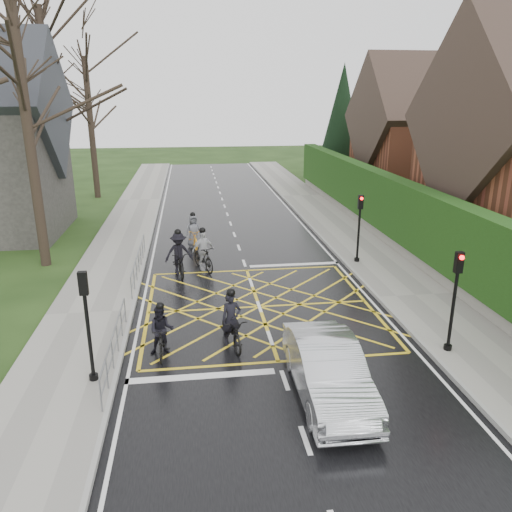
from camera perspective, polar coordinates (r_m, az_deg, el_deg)
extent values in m
plane|color=black|center=(18.37, 0.38, -5.83)|extent=(120.00, 120.00, 0.00)
cube|color=black|center=(18.36, 0.38, -5.81)|extent=(9.00, 80.00, 0.01)
cube|color=gray|center=(20.01, 17.71, -4.44)|extent=(3.00, 80.00, 0.15)
cube|color=gray|center=(18.55, -18.43, -6.31)|extent=(3.00, 80.00, 0.15)
cube|color=slate|center=(25.78, 15.78, 1.37)|extent=(0.50, 38.00, 0.70)
cube|color=#19360E|center=(25.35, 16.11, 5.16)|extent=(0.90, 38.00, 2.80)
cube|color=brown|center=(38.88, 18.86, 10.49)|extent=(9.00, 8.00, 6.00)
cube|color=#34261F|center=(38.66, 19.30, 14.75)|extent=(9.80, 8.80, 8.80)
cube|color=brown|center=(39.92, 23.35, 18.13)|extent=(0.70, 0.70, 1.60)
cylinder|color=black|center=(45.13, 9.47, 9.02)|extent=(0.50, 0.50, 1.20)
cone|color=black|center=(44.68, 9.77, 14.60)|extent=(4.60, 4.60, 10.00)
cylinder|color=black|center=(23.68, -24.45, 11.77)|extent=(0.44, 0.44, 11.00)
cylinder|color=black|center=(31.62, -22.32, 14.11)|extent=(0.44, 0.44, 12.00)
cylinder|color=black|center=(39.34, -18.30, 13.56)|extent=(0.44, 0.44, 10.00)
cylinder|color=slate|center=(14.80, -15.96, -8.43)|extent=(0.05, 5.00, 0.05)
cylinder|color=slate|center=(15.00, -15.81, -9.98)|extent=(0.04, 5.00, 0.04)
cylinder|color=slate|center=(12.89, -17.29, -15.33)|extent=(0.04, 0.04, 1.00)
cylinder|color=slate|center=(17.25, -14.72, -6.27)|extent=(0.04, 0.04, 1.00)
cylinder|color=slate|center=(21.74, -13.35, 0.31)|extent=(0.05, 6.00, 0.05)
cylinder|color=slate|center=(21.87, -13.27, -0.81)|extent=(0.04, 6.00, 0.04)
cylinder|color=slate|center=(19.09, -14.05, -3.83)|extent=(0.04, 0.04, 1.00)
cylinder|color=slate|center=(24.74, -12.65, 1.29)|extent=(0.04, 0.04, 1.00)
cylinder|color=black|center=(22.91, 11.64, 2.63)|extent=(0.10, 0.10, 3.00)
cylinder|color=black|center=(23.29, 11.44, -0.57)|extent=(0.24, 0.24, 0.30)
cube|color=black|center=(22.59, 11.87, 6.06)|extent=(0.22, 0.16, 0.62)
sphere|color=#FF0C0C|center=(22.44, 12.00, 6.44)|extent=(0.14, 0.14, 0.14)
cylinder|color=black|center=(15.66, 21.58, -5.54)|extent=(0.10, 0.10, 3.00)
cylinder|color=black|center=(16.21, 21.03, -9.93)|extent=(0.24, 0.24, 0.30)
cube|color=black|center=(15.18, 22.18, -0.67)|extent=(0.22, 0.16, 0.62)
sphere|color=#FF0C0C|center=(15.03, 22.47, -0.17)|extent=(0.14, 0.14, 0.14)
cylinder|color=black|center=(13.78, -18.56, -8.42)|extent=(0.10, 0.10, 3.00)
cylinder|color=black|center=(14.41, -18.02, -13.25)|extent=(0.24, 0.24, 0.30)
cube|color=black|center=(13.24, -19.16, -2.97)|extent=(0.22, 0.16, 0.62)
sphere|color=#FF0C0C|center=(13.29, -19.14, -2.06)|extent=(0.14, 0.14, 0.14)
imported|color=black|center=(15.49, -2.79, -8.53)|extent=(1.05, 2.01, 1.00)
imported|color=black|center=(15.43, -2.84, -7.20)|extent=(0.69, 0.53, 1.71)
sphere|color=black|center=(15.08, -2.89, -4.20)|extent=(0.27, 0.27, 0.27)
imported|color=black|center=(15.20, -10.70, -9.41)|extent=(0.51, 1.67, 1.00)
imported|color=black|center=(15.17, -10.74, -8.35)|extent=(0.76, 0.60, 1.53)
sphere|color=black|center=(14.84, -10.92, -5.63)|extent=(0.24, 0.24, 0.24)
imported|color=black|center=(21.68, -8.78, -0.73)|extent=(1.09, 2.16, 1.09)
imported|color=black|center=(21.66, -8.82, 0.31)|extent=(1.30, 0.89, 1.84)
sphere|color=black|center=(21.39, -8.94, 2.71)|extent=(0.29, 0.29, 0.29)
imported|color=black|center=(22.05, -6.03, -0.18)|extent=(1.24, 1.99, 1.16)
imported|color=silver|center=(22.06, -6.07, 0.65)|extent=(1.13, 0.80, 1.77)
sphere|color=black|center=(21.81, -6.15, 2.93)|extent=(0.28, 0.28, 0.28)
imported|color=orange|center=(25.48, -7.15, 2.05)|extent=(0.98, 1.95, 0.98)
imported|color=#53555B|center=(25.49, -7.18, 2.86)|extent=(0.90, 0.67, 1.67)
sphere|color=black|center=(25.28, -7.25, 4.72)|extent=(0.26, 0.26, 0.26)
imported|color=#B7BABF|center=(13.10, 8.24, -12.80)|extent=(1.62, 4.54, 1.49)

